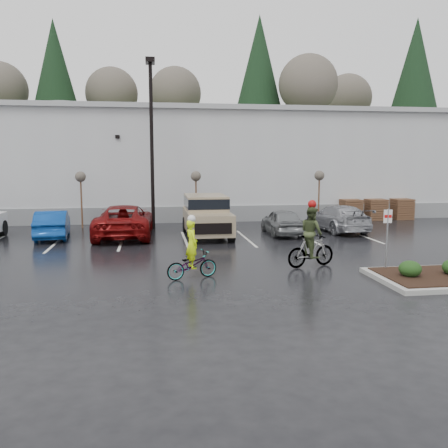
{
  "coord_description": "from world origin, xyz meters",
  "views": [
    {
      "loc": [
        -4.01,
        -14.59,
        3.82
      ],
      "look_at": [
        -1.22,
        3.87,
        1.3
      ],
      "focal_mm": 38.0,
      "sensor_mm": 36.0,
      "label": 1
    }
  ],
  "objects": [
    {
      "name": "ground",
      "position": [
        0.0,
        0.0,
        0.0
      ],
      "size": [
        120.0,
        120.0,
        0.0
      ],
      "primitive_type": "plane",
      "color": "black",
      "rests_on": "ground"
    },
    {
      "name": "pallet_stack_c",
      "position": [
        12.0,
        14.0,
        0.68
      ],
      "size": [
        1.2,
        1.2,
        1.35
      ],
      "primitive_type": "cube",
      "color": "#452B1B",
      "rests_on": "ground"
    },
    {
      "name": "car_far_silver",
      "position": [
        5.9,
        9.69,
        0.71
      ],
      "size": [
        2.34,
        5.02,
        1.42
      ],
      "primitive_type": "imported",
      "rotation": [
        0.0,
        0.0,
        3.21
      ],
      "color": "#9E9FA5",
      "rests_on": "ground"
    },
    {
      "name": "sapling_mid",
      "position": [
        -1.5,
        13.0,
        2.73
      ],
      "size": [
        0.6,
        0.6,
        3.2
      ],
      "color": "#452B1B",
      "rests_on": "ground"
    },
    {
      "name": "pallet_stack_b",
      "position": [
        10.2,
        14.0,
        0.68
      ],
      "size": [
        1.2,
        1.2,
        1.35
      ],
      "primitive_type": "cube",
      "color": "#452B1B",
      "rests_on": "ground"
    },
    {
      "name": "shrub_a",
      "position": [
        4.0,
        -1.0,
        0.41
      ],
      "size": [
        0.7,
        0.7,
        0.52
      ],
      "primitive_type": "ellipsoid",
      "color": "#133813",
      "rests_on": "curb_island"
    },
    {
      "name": "car_grey",
      "position": [
        2.6,
        8.98,
        0.67
      ],
      "size": [
        1.62,
        3.95,
        1.34
      ],
      "primitive_type": "imported",
      "rotation": [
        0.0,
        0.0,
        3.13
      ],
      "color": "slate",
      "rests_on": "ground"
    },
    {
      "name": "fire_lane_sign",
      "position": [
        3.8,
        0.2,
        1.41
      ],
      "size": [
        0.3,
        0.05,
        2.2
      ],
      "color": "gray",
      "rests_on": "ground"
    },
    {
      "name": "car_blue",
      "position": [
        -8.93,
        9.55,
        0.69
      ],
      "size": [
        1.93,
        4.33,
        1.38
      ],
      "primitive_type": "imported",
      "rotation": [
        0.0,
        0.0,
        3.26
      ],
      "color": "navy",
      "rests_on": "ground"
    },
    {
      "name": "cyclist_olive",
      "position": [
        1.59,
        1.5,
        0.88
      ],
      "size": [
        1.94,
        1.04,
        2.42
      ],
      "rotation": [
        0.0,
        0.0,
        1.85
      ],
      "color": "#3F3F44",
      "rests_on": "ground"
    },
    {
      "name": "warehouse",
      "position": [
        0.0,
        21.99,
        3.65
      ],
      "size": [
        60.5,
        15.5,
        7.2
      ],
      "color": "#B1B3B6",
      "rests_on": "ground"
    },
    {
      "name": "sapling_west",
      "position": [
        -8.0,
        13.0,
        2.73
      ],
      "size": [
        0.6,
        0.6,
        3.2
      ],
      "color": "#452B1B",
      "rests_on": "ground"
    },
    {
      "name": "suv_tan",
      "position": [
        -1.33,
        8.92,
        1.03
      ],
      "size": [
        2.2,
        5.1,
        2.06
      ],
      "primitive_type": null,
      "color": "gray",
      "rests_on": "ground"
    },
    {
      "name": "cyclist_hivis",
      "position": [
        -2.79,
        0.43,
        0.65
      ],
      "size": [
        1.82,
        1.1,
        2.08
      ],
      "rotation": [
        0.0,
        0.0,
        1.88
      ],
      "color": "#3F3F44",
      "rests_on": "ground"
    },
    {
      "name": "lamppost",
      "position": [
        -4.0,
        12.0,
        5.69
      ],
      "size": [
        0.5,
        1.0,
        9.22
      ],
      "color": "black",
      "rests_on": "ground"
    },
    {
      "name": "car_red",
      "position": [
        -5.44,
        9.38,
        0.81
      ],
      "size": [
        2.82,
        5.88,
        1.62
      ],
      "primitive_type": "imported",
      "rotation": [
        0.0,
        0.0,
        3.12
      ],
      "color": "#6D0909",
      "rests_on": "ground"
    },
    {
      "name": "wooded_ridge",
      "position": [
        0.0,
        45.0,
        3.0
      ],
      "size": [
        80.0,
        25.0,
        6.0
      ],
      "primitive_type": "cube",
      "color": "#2B3F1A",
      "rests_on": "ground"
    },
    {
      "name": "sapling_east",
      "position": [
        6.0,
        13.0,
        2.73
      ],
      "size": [
        0.6,
        0.6,
        3.2
      ],
      "color": "#452B1B",
      "rests_on": "ground"
    },
    {
      "name": "pallet_stack_a",
      "position": [
        8.5,
        14.0,
        0.68
      ],
      "size": [
        1.2,
        1.2,
        1.35
      ],
      "primitive_type": "cube",
      "color": "#452B1B",
      "rests_on": "ground"
    }
  ]
}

